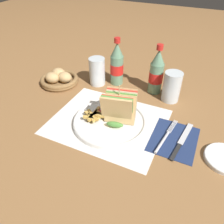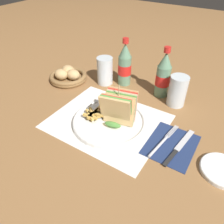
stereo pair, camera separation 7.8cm
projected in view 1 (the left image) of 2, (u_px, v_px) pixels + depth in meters
ground_plane at (111, 123)px, 0.80m from camera, size 4.00×4.00×0.00m
placemat at (107, 122)px, 0.80m from camera, size 0.40×0.33×0.00m
plate_main at (110, 122)px, 0.79m from camera, size 0.27×0.27×0.02m
club_sandwich at (119, 108)px, 0.76m from camera, size 0.12×0.11×0.14m
fries_pile at (95, 116)px, 0.78m from camera, size 0.10×0.08×0.02m
ketchup_blob at (100, 113)px, 0.80m from camera, size 0.05×0.04×0.02m
napkin at (174, 139)px, 0.73m from camera, size 0.15×0.18×0.00m
fork at (164, 139)px, 0.72m from camera, size 0.04×0.18×0.01m
knife at (182, 141)px, 0.72m from camera, size 0.04×0.20×0.00m
coke_bottle_near at (117, 65)px, 0.97m from camera, size 0.06×0.06×0.21m
coke_bottle_far at (156, 73)px, 0.91m from camera, size 0.06×0.06×0.21m
glass_near at (172, 87)px, 0.88m from camera, size 0.07×0.07×0.12m
glass_far at (97, 73)px, 0.99m from camera, size 0.07×0.07×0.12m
bread_basket at (59, 79)px, 1.01m from camera, size 0.17×0.17×0.06m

